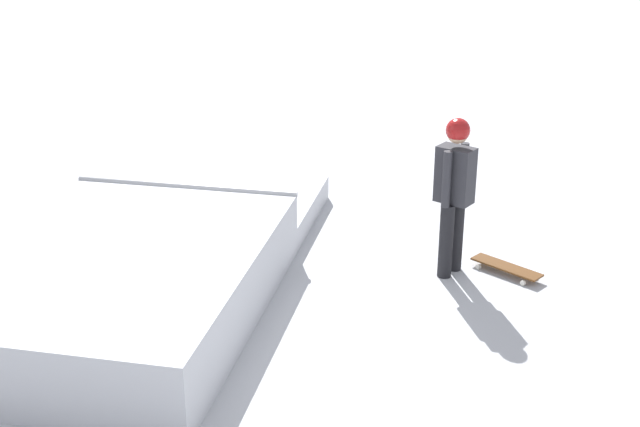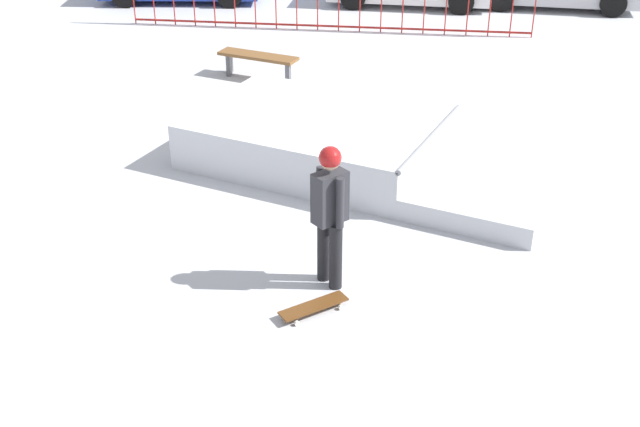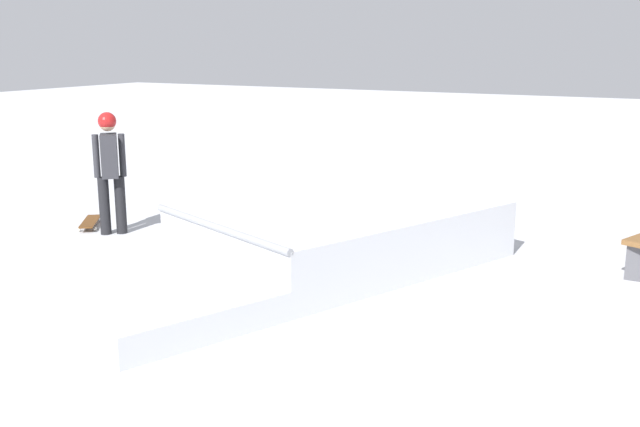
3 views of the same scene
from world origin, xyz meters
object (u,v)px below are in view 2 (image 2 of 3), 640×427
(skateboard, at_px, (314,306))
(park_bench, at_px, (258,61))
(skate_ramp, at_px, (346,145))
(skater, at_px, (330,206))

(skateboard, bearing_deg, park_bench, 66.72)
(skateboard, bearing_deg, skate_ramp, 51.58)
(skateboard, distance_m, park_bench, 7.86)
(skate_ramp, distance_m, skater, 3.31)
(skate_ramp, height_order, skater, skater)
(skater, bearing_deg, park_bench, 62.27)
(skater, height_order, skateboard, skater)
(skater, xyz_separation_m, park_bench, (-1.81, 7.08, -0.65))
(park_bench, bearing_deg, skater, -75.68)
(skate_ramp, bearing_deg, skateboard, -70.84)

